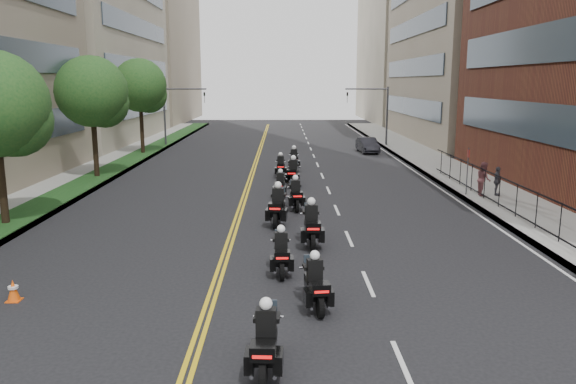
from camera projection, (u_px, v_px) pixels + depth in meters
name	position (u px, v px, depth m)	size (l,w,h in m)	color
ground	(256.00, 365.00, 12.23)	(160.00, 160.00, 0.00)	black
sidewalk_right	(456.00, 174.00, 36.87)	(4.00, 90.00, 0.15)	gray
sidewalk_left	(90.00, 175.00, 36.62)	(4.00, 90.00, 0.15)	gray
grass_strip	(102.00, 174.00, 36.61)	(2.00, 90.00, 0.04)	#153814
building_right_far	(418.00, 36.00, 86.46)	(15.00, 28.00, 26.00)	gray
building_left_far	(135.00, 36.00, 86.02)	(16.00, 28.00, 26.00)	gray
iron_fence	(526.00, 205.00, 23.94)	(0.05, 28.00, 1.50)	black
street_trees	(61.00, 100.00, 29.38)	(4.40, 38.40, 7.98)	black
traffic_signal_right	(377.00, 107.00, 52.82)	(4.09, 0.20, 5.60)	#3F3F44
traffic_signal_left	(175.00, 107.00, 52.63)	(4.09, 0.20, 5.60)	#3F3F44
motorcycle_0	(266.00, 344.00, 11.82)	(0.54, 2.21, 1.63)	black
motorcycle_1	(315.00, 286.00, 15.22)	(0.64, 2.15, 1.59)	black
motorcycle_2	(281.00, 255.00, 17.97)	(0.50, 2.14, 1.58)	black
motorcycle_3	(311.00, 227.00, 21.01)	(0.57, 2.48, 1.83)	black
motorcycle_4	(278.00, 208.00, 24.12)	(0.72, 2.53, 1.86)	black
motorcycle_5	(296.00, 196.00, 27.01)	(0.59, 2.27, 1.67)	black
motorcycle_6	(280.00, 186.00, 29.91)	(0.55, 2.06, 1.52)	black
motorcycle_7	(293.00, 174.00, 33.09)	(0.70, 2.47, 1.82)	black
motorcycle_8	(281.00, 167.00, 36.18)	(0.50, 2.17, 1.60)	black
motorcycle_9	(294.00, 161.00, 38.91)	(0.54, 2.35, 1.73)	black
parked_sedan	(368.00, 145.00, 48.73)	(1.38, 3.97, 1.31)	black
pedestrian_b	(484.00, 179.00, 29.55)	(0.87, 0.68, 1.79)	brown
pedestrian_c	(497.00, 181.00, 29.56)	(0.90, 0.38, 1.54)	#403E46
traffic_cone	(13.00, 291.00, 15.76)	(0.38, 0.38, 0.63)	#F0530C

